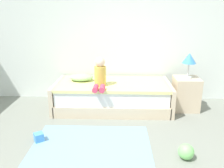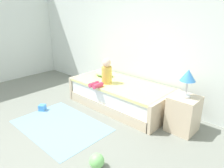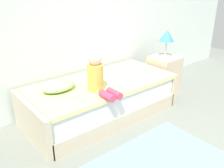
{
  "view_description": "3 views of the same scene",
  "coord_description": "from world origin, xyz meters",
  "px_view_note": "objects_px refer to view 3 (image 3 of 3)",
  "views": [
    {
      "loc": [
        -0.07,
        -2.06,
        1.74
      ],
      "look_at": [
        -0.19,
        1.75,
        0.55
      ],
      "focal_mm": 37.21,
      "sensor_mm": 36.0,
      "label": 1
    },
    {
      "loc": [
        2.36,
        -1.0,
        1.92
      ],
      "look_at": [
        -0.19,
        1.75,
        0.55
      ],
      "focal_mm": 33.41,
      "sensor_mm": 36.0,
      "label": 2
    },
    {
      "loc": [
        -2.03,
        -0.51,
        1.78
      ],
      "look_at": [
        -0.19,
        1.75,
        0.55
      ],
      "focal_mm": 39.35,
      "sensor_mm": 36.0,
      "label": 3
    }
  ],
  "objects_px": {
    "bed": "(101,98)",
    "pillow": "(58,86)",
    "nightstand": "(164,74)",
    "table_lamp": "(167,37)",
    "child_figure": "(98,76)"
  },
  "relations": [
    {
      "from": "child_figure",
      "to": "bed",
      "type": "bearing_deg",
      "value": 47.76
    },
    {
      "from": "bed",
      "to": "child_figure",
      "type": "distance_m",
      "value": 0.55
    },
    {
      "from": "nightstand",
      "to": "bed",
      "type": "bearing_deg",
      "value": 179.95
    },
    {
      "from": "table_lamp",
      "to": "bed",
      "type": "bearing_deg",
      "value": 179.95
    },
    {
      "from": "pillow",
      "to": "child_figure",
      "type": "bearing_deg",
      "value": -41.13
    },
    {
      "from": "bed",
      "to": "table_lamp",
      "type": "distance_m",
      "value": 1.52
    },
    {
      "from": "table_lamp",
      "to": "pillow",
      "type": "bearing_deg",
      "value": 177.0
    },
    {
      "from": "table_lamp",
      "to": "pillow",
      "type": "height_order",
      "value": "table_lamp"
    },
    {
      "from": "nightstand",
      "to": "pillow",
      "type": "bearing_deg",
      "value": 177.0
    },
    {
      "from": "table_lamp",
      "to": "pillow",
      "type": "xyz_separation_m",
      "value": [
        -1.93,
        0.1,
        -0.37
      ]
    },
    {
      "from": "pillow",
      "to": "nightstand",
      "type": "bearing_deg",
      "value": -3.0
    },
    {
      "from": "bed",
      "to": "nightstand",
      "type": "distance_m",
      "value": 1.35
    },
    {
      "from": "bed",
      "to": "table_lamp",
      "type": "bearing_deg",
      "value": -0.05
    },
    {
      "from": "bed",
      "to": "pillow",
      "type": "relative_size",
      "value": 4.8
    },
    {
      "from": "bed",
      "to": "pillow",
      "type": "bearing_deg",
      "value": 170.28
    }
  ]
}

